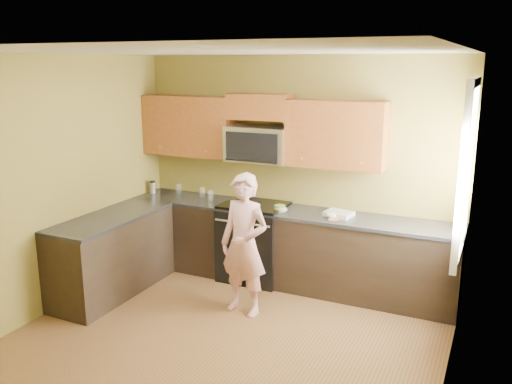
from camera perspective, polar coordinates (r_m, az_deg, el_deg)
The scene contains 27 objects.
floor at distance 5.25m, azimuth -4.22°, elevation -16.20°, with size 4.00×4.00×0.00m, color brown.
ceiling at distance 4.56m, azimuth -4.83°, elevation 14.74°, with size 4.00×4.00×0.00m, color white.
wall_back at distance 6.49m, azimuth 4.23°, elevation 2.43°, with size 4.00×4.00×0.00m, color olive.
wall_front at distance 3.24m, azimuth -22.47°, elevation -10.33°, with size 4.00×4.00×0.00m, color olive.
wall_left at distance 5.95m, azimuth -21.51°, elevation 0.46°, with size 4.00×4.00×0.00m, color olive.
wall_right at distance 4.16m, azimuth 20.34°, elevation -4.88°, with size 4.00×4.00×0.00m, color olive.
cabinet_back_run at distance 6.46m, azimuth 3.13°, elevation -5.97°, with size 4.00×0.60×0.88m, color black.
cabinet_left_run at distance 6.42m, azimuth -15.06°, elevation -6.60°, with size 0.60×1.60×0.88m, color black.
countertop_back at distance 6.32m, azimuth 3.15°, elevation -2.07°, with size 4.00×0.62×0.04m, color black.
countertop_left at distance 6.27m, azimuth -15.24°, elevation -2.67°, with size 0.62×1.60×0.04m, color black.
stove at distance 6.58m, azimuth -0.19°, elevation -5.26°, with size 0.76×0.65×0.95m, color black, non-canonical shape.
microwave at distance 6.44m, azimuth 0.28°, elevation 3.29°, with size 0.76×0.40×0.42m, color silver, non-canonical shape.
upper_cab_left at distance 6.94m, azimuth -7.05°, elevation 3.94°, with size 1.22×0.33×0.75m, color brown, non-canonical shape.
upper_cab_right at distance 6.15m, azimuth 8.40°, elevation 2.64°, with size 1.12×0.33×0.75m, color brown, non-canonical shape.
upper_cab_over_mw at distance 6.39m, azimuth 0.42°, elevation 9.08°, with size 0.76×0.33×0.30m, color brown.
window at distance 5.25m, azimuth 21.60°, elevation 2.15°, with size 0.06×1.06×1.66m, color white, non-canonical shape.
woman at distance 5.61m, azimuth -1.25°, elevation -5.63°, with size 0.55×0.36×1.51m, color #EE777C.
frying_pan at distance 6.41m, azimuth -0.71°, elevation -1.36°, with size 0.27×0.47×0.06m, color black, non-canonical shape.
butter_tub at distance 6.24m, azimuth 2.55°, elevation -2.08°, with size 0.13×0.13×0.10m, color #FBEC42, non-canonical shape.
toast_slice at distance 5.97m, azimuth 8.27°, elevation -2.85°, with size 0.11×0.11×0.01m, color #B27F47.
napkin_a at distance 6.20m, azimuth 2.85°, elevation -1.88°, with size 0.11×0.12×0.06m, color silver.
napkin_b at distance 6.02m, azimuth 8.04°, elevation -2.46°, with size 0.12×0.13×0.07m, color silver.
dish_towel at distance 6.12m, azimuth 8.82°, elevation -2.30°, with size 0.30×0.24×0.05m, color white.
travel_mug at distance 7.22m, azimuth -10.93°, elevation -0.12°, with size 0.08×0.08×0.17m, color silver, non-canonical shape.
glass_a at distance 7.15m, azimuth -8.23°, elevation 0.34°, with size 0.07×0.07×0.12m, color silver.
glass_b at distance 6.75m, azimuth -4.88°, elevation -0.36°, with size 0.07×0.07×0.12m, color silver.
glass_c at distance 6.93m, azimuth -5.75°, elevation -0.01°, with size 0.07×0.07×0.12m, color silver.
Camera 1 is at (2.26, -3.95, 2.61)m, focal length 37.51 mm.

